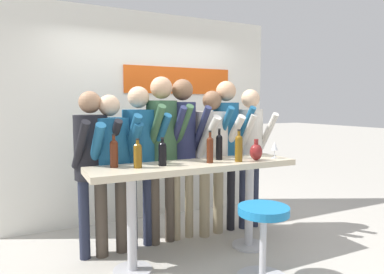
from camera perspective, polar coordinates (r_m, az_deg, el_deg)
name	(u,v)px	position (r m, az deg, el deg)	size (l,w,h in m)	color
ground_plane	(195,258)	(3.66, 0.56, -19.50)	(40.00, 40.00, 0.00)	#B2ADA3
back_wall	(147,116)	(4.69, -7.45, 3.44)	(3.69, 0.12, 2.76)	silver
tasting_table	(195,181)	(3.40, 0.57, -7.29)	(2.09, 0.51, 0.97)	beige
bar_stool	(263,231)	(3.13, 11.78, -15.10)	(0.47, 0.47, 0.67)	#B2B2B7
person_far_left	(92,155)	(3.53, -16.39, -2.88)	(0.46, 0.57, 1.67)	#23283D
person_left	(111,158)	(3.54, -13.41, -3.39)	(0.50, 0.58, 1.64)	#473D33
person_center_left	(140,148)	(3.66, -8.73, -1.90)	(0.47, 0.58, 1.73)	#23283D
person_center	(162,140)	(3.74, -4.98, -0.47)	(0.44, 0.57, 1.84)	#473D33
person_center_right	(183,138)	(3.85, -1.52, -0.23)	(0.37, 0.52, 1.82)	gray
person_right	(212,147)	(3.99, 3.40, -1.67)	(0.51, 0.60, 1.70)	gray
person_far_right	(226,137)	(4.10, 5.70, -0.01)	(0.38, 0.53, 1.82)	black
person_rightmost	(250,141)	(4.27, 9.68, -0.74)	(0.39, 0.52, 1.73)	#23283D
wine_bottle_0	(138,154)	(3.12, -9.04, -2.84)	(0.08, 0.08, 0.27)	brown
wine_bottle_1	(162,152)	(3.21, -4.98, -2.58)	(0.08, 0.08, 0.27)	black
wine_bottle_2	(210,148)	(3.36, 3.01, -1.91)	(0.07, 0.07, 0.32)	#4C1E0F
wine_bottle_3	(239,147)	(3.46, 7.81, -1.64)	(0.08, 0.08, 0.33)	brown
wine_bottle_4	(219,146)	(3.56, 4.55, -1.46)	(0.07, 0.07, 0.33)	black
wine_bottle_5	(114,152)	(3.19, -12.88, -2.45)	(0.07, 0.07, 0.31)	#4C1E0F
wine_glass_0	(275,147)	(3.76, 13.60, -1.55)	(0.07, 0.07, 0.18)	silver
decorative_vase	(256,152)	(3.58, 10.63, -2.42)	(0.13, 0.13, 0.22)	maroon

